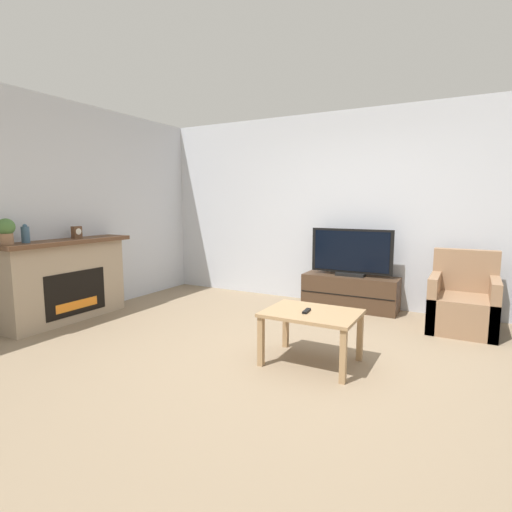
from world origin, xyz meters
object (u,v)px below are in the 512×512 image
Objects in this scene: potted_plant at (6,230)px; coffee_table at (312,319)px; mantel_vase_left at (25,234)px; mantel_clock at (77,232)px; tv at (351,254)px; armchair at (463,305)px; remote at (307,311)px; tv_stand at (350,292)px; fireplace at (67,280)px.

potted_plant reaches higher than coffee_table.
mantel_clock is (0.00, 0.64, -0.02)m from mantel_vase_left.
tv reaches higher than armchair.
remote is at bearing -85.40° from tv.
tv_stand is at bearing 95.67° from coffee_table.
tv is at bearing 168.87° from armchair.
tv_stand is at bearing 90.00° from tv.
tv is 1.33× the size of coffee_table.
armchair is (4.25, 2.40, -0.81)m from mantel_vase_left.
coffee_table is (0.20, -2.01, 0.18)m from tv_stand.
fireplace is 4.68m from armchair.
potted_plant is 5.06m from armchair.
mantel_vase_left reaches higher than tv.
fireplace is 0.59m from mantel_clock.
coffee_table is at bearing 15.67° from potted_plant.
mantel_clock is 3.15m from coffee_table.
armchair is at bearing -11.22° from tv_stand.
mantel_vase_left is 0.25× the size of coffee_table.
mantel_clock is at bearing 89.93° from mantel_vase_left.
mantel_vase_left is 0.21m from potted_plant.
coffee_table is (-1.17, -1.74, 0.12)m from armchair.
tv_stand is (2.87, 2.03, -0.85)m from mantel_clock.
potted_plant is at bearing -135.00° from tv_stand.
armchair is at bearing 29.48° from mantel_vase_left.
mantel_clock is at bearing -179.64° from coffee_table.
fireplace is 3.06m from remote.
armchair is (1.37, -0.27, -0.47)m from tv.
mantel_vase_left is at bearing -173.39° from remote.
mantel_clock reaches higher than tv.
remote is at bearing -124.28° from armchair.
fireplace is 1.95× the size of coffee_table.
mantel_clock reaches higher than tv_stand.
mantel_vase_left is at bearing -88.03° from fireplace.
remote reaches higher than coffee_table.
coffee_table is at bearing -84.32° from tv.
fireplace is 7.72× the size of mantel_vase_left.
tv is (2.88, 2.87, -0.40)m from potted_plant.
mantel_vase_left is 0.23× the size of armchair.
mantel_clock is 0.98× the size of remote.
potted_plant is at bearing -135.02° from tv.
coffee_table is (3.08, 0.66, -0.69)m from mantel_vase_left.
coffee_table is at bearing 12.15° from mantel_vase_left.
fireplace reaches higher than remote.
coffee_table is (3.07, 0.02, -0.67)m from mantel_clock.
mantel_clock is at bearing 174.66° from remote.
remote is (3.04, 0.63, -0.61)m from mantel_vase_left.
armchair is at bearing 31.49° from potted_plant.
mantel_clock is at bearing -144.77° from tv.
armchair is 5.86× the size of remote.
mantel_clock is 0.17× the size of armchair.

